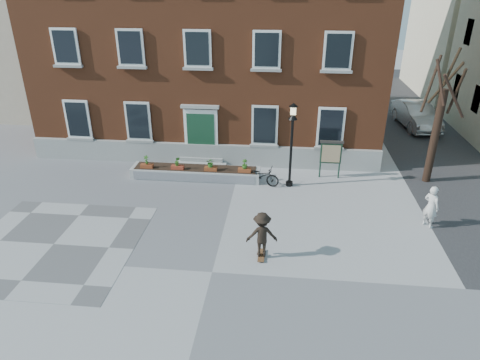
# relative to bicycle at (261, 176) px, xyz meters

# --- Properties ---
(ground) EXTENTS (100.00, 100.00, 0.00)m
(ground) POSITION_rel_bicycle_xyz_m (-1.17, -6.75, -0.46)
(ground) COLOR #9A9A9D
(ground) RESTS_ON ground
(checker_patch) EXTENTS (6.00, 6.00, 0.01)m
(checker_patch) POSITION_rel_bicycle_xyz_m (-7.17, -5.75, -0.46)
(checker_patch) COLOR #565659
(checker_patch) RESTS_ON ground
(distant_building) EXTENTS (10.00, 12.00, 13.00)m
(distant_building) POSITION_rel_bicycle_xyz_m (-19.17, 13.25, 6.04)
(distant_building) COLOR #C1B39B
(distant_building) RESTS_ON ground
(bicycle) EXTENTS (1.85, 1.02, 0.92)m
(bicycle) POSITION_rel_bicycle_xyz_m (0.00, 0.00, 0.00)
(bicycle) COLOR black
(bicycle) RESTS_ON ground
(parked_car) EXTENTS (2.26, 5.02, 1.60)m
(parked_car) POSITION_rel_bicycle_xyz_m (9.38, 9.61, 0.34)
(parked_car) COLOR #BBBDC0
(parked_car) RESTS_ON ground
(bystander) EXTENTS (0.71, 0.74, 1.71)m
(bystander) POSITION_rel_bicycle_xyz_m (6.70, -2.99, 0.39)
(bystander) COLOR silver
(bystander) RESTS_ON ground
(brick_building) EXTENTS (18.40, 10.85, 12.60)m
(brick_building) POSITION_rel_bicycle_xyz_m (-3.17, 7.23, 5.84)
(brick_building) COLOR brown
(brick_building) RESTS_ON ground
(planter_assembly) EXTENTS (6.20, 1.12, 1.15)m
(planter_assembly) POSITION_rel_bicycle_xyz_m (-3.16, 0.43, -0.16)
(planter_assembly) COLOR beige
(planter_assembly) RESTS_ON ground
(bare_tree) EXTENTS (1.83, 1.83, 6.16)m
(bare_tree) POSITION_rel_bicycle_xyz_m (7.84, 1.26, 2.33)
(bare_tree) COLOR black
(bare_tree) RESTS_ON ground
(lamp_post) EXTENTS (0.40, 0.40, 3.93)m
(lamp_post) POSITION_rel_bicycle_xyz_m (1.34, 0.05, 2.08)
(lamp_post) COLOR black
(lamp_post) RESTS_ON ground
(notice_board) EXTENTS (1.10, 0.16, 1.87)m
(notice_board) POSITION_rel_bicycle_xyz_m (3.24, 1.16, 0.80)
(notice_board) COLOR #183023
(notice_board) RESTS_ON ground
(skateboarder) EXTENTS (1.14, 0.78, 1.72)m
(skateboarder) POSITION_rel_bicycle_xyz_m (0.39, -5.71, 0.43)
(skateboarder) COLOR brown
(skateboarder) RESTS_ON ground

